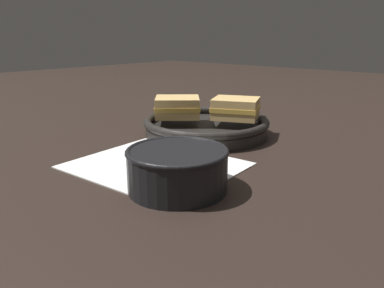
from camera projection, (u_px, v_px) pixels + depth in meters
name	position (u px, v px, depth m)	size (l,w,h in m)	color
ground_plane	(185.00, 163.00, 0.68)	(4.00, 4.00, 0.00)	black
napkin	(155.00, 165.00, 0.67)	(0.30, 0.26, 0.00)	white
soup_bowl	(177.00, 167.00, 0.56)	(0.15, 0.15, 0.06)	black
spoon	(159.00, 170.00, 0.63)	(0.13, 0.09, 0.01)	silver
skillet	(207.00, 126.00, 0.87)	(0.29, 0.41, 0.04)	black
sandwich_near_left	(236.00, 108.00, 0.85)	(0.13, 0.12, 0.05)	#DBB26B
sandwich_near_right	(177.00, 107.00, 0.86)	(0.13, 0.13, 0.05)	#DBB26B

